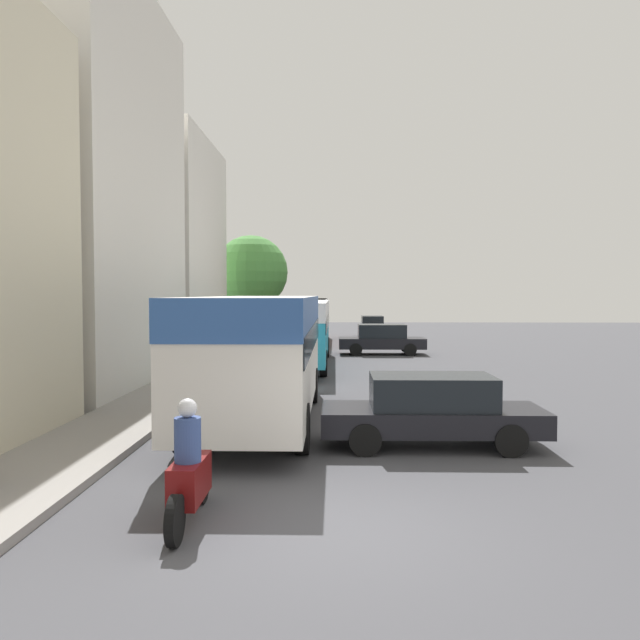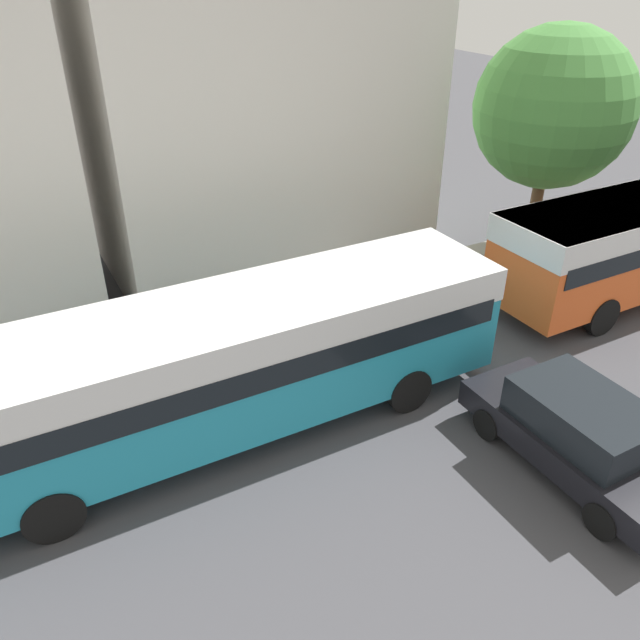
% 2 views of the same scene
% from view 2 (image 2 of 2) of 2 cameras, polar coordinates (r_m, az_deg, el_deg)
% --- Properties ---
extents(building_far_terrace, '(5.79, 9.16, 10.71)m').
position_cam_2_polar(building_far_terrace, '(18.57, -6.09, 21.26)').
color(building_far_terrace, silver).
rests_on(building_far_terrace, ground_plane).
extents(bus_following, '(2.59, 11.31, 2.80)m').
position_cam_2_polar(bus_following, '(11.81, -8.71, -2.98)').
color(bus_following, teal).
rests_on(bus_following, ground_plane).
extents(car_far_curb, '(4.41, 1.93, 1.55)m').
position_cam_2_polar(car_far_curb, '(12.41, 22.63, -9.43)').
color(car_far_curb, black).
rests_on(car_far_curb, ground_plane).
extents(street_tree, '(4.56, 4.56, 6.60)m').
position_cam_2_polar(street_tree, '(20.00, 20.56, 17.66)').
color(street_tree, brown).
rests_on(street_tree, sidewalk).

